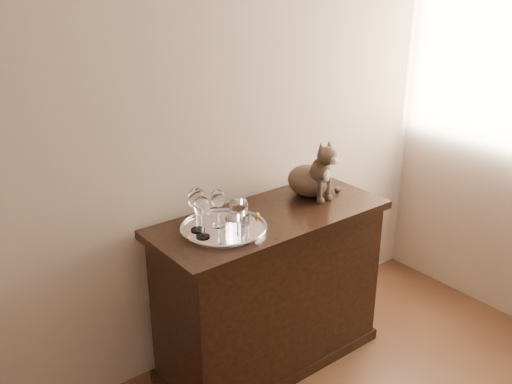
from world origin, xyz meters
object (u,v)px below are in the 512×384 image
wine_glass_d (218,208)px  wine_glass_c (202,217)px  wine_glass_a (197,209)px  cat (309,166)px  sideboard (270,290)px  tumbler_a (242,222)px  tray (224,229)px  tumbler_b (235,229)px  tumbler_c (239,211)px

wine_glass_d → wine_glass_c: bearing=-156.6°
wine_glass_a → cat: size_ratio=0.66×
sideboard → wine_glass_a: 0.66m
sideboard → cat: (0.32, 0.08, 0.58)m
tumbler_a → wine_glass_d: bearing=116.3°
wine_glass_a → tumbler_a: wine_glass_a is taller
tray → tumbler_b: 0.14m
tray → cat: cat is taller
sideboard → wine_glass_c: bearing=-178.6°
wine_glass_d → tumbler_a: 0.13m
wine_glass_a → tumbler_c: wine_glass_a is taller
tumbler_a → cat: size_ratio=0.26×
wine_glass_d → wine_glass_a: bearing=169.9°
wine_glass_a → cat: cat is taller
wine_glass_a → tray: bearing=-26.3°
wine_glass_d → tumbler_c: wine_glass_d is taller
wine_glass_c → cat: (0.72, 0.09, 0.05)m
wine_glass_a → tumbler_b: wine_glass_a is taller
tray → cat: bearing=6.6°
tray → tumbler_c: 0.11m
sideboard → tumbler_a: bearing=-164.2°
tray → wine_glass_d: 0.10m
sideboard → wine_glass_a: wine_glass_a is taller
sideboard → wine_glass_c: 0.66m
tumbler_b → sideboard: bearing=21.2°
sideboard → tumbler_b: size_ratio=11.97×
wine_glass_d → cat: 0.60m
wine_glass_d → tumbler_b: wine_glass_d is taller
wine_glass_c → wine_glass_d: size_ratio=1.08×
tumbler_a → tray: bearing=124.5°
wine_glass_c → tumbler_c: wine_glass_c is taller
wine_glass_c → cat: bearing=6.9°
sideboard → tray: bearing=178.0°
wine_glass_c → tumbler_c: (0.22, 0.04, -0.05)m
wine_glass_c → tumbler_a: bearing=-17.0°
wine_glass_a → tumbler_a: size_ratio=2.54×
sideboard → wine_glass_d: bearing=171.0°
wine_glass_c → tumbler_a: wine_glass_c is taller
tray → tumbler_b: tumbler_b is taller
wine_glass_c → tumbler_a: size_ratio=2.38×
cat → tray: bearing=-174.4°
cat → tumbler_c: bearing=-175.0°
wine_glass_a → wine_glass_c: bearing=-104.6°
wine_glass_a → wine_glass_c: 0.07m
tumbler_a → cat: cat is taller
wine_glass_a → sideboard: bearing=-9.3°
wine_glass_c → tumbler_a: 0.19m
wine_glass_c → tumbler_b: size_ratio=1.94×
tumbler_b → cat: cat is taller
tray → wine_glass_a: 0.16m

